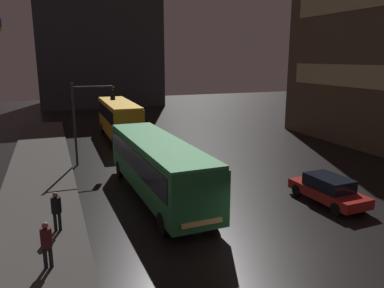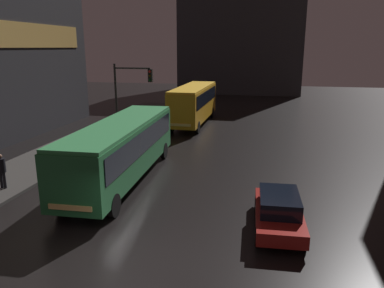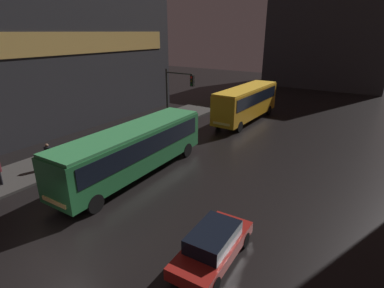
{
  "view_description": "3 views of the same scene",
  "coord_description": "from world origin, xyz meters",
  "px_view_note": "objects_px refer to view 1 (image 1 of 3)",
  "views": [
    {
      "loc": [
        -7.99,
        -10.88,
        7.29
      ],
      "look_at": [
        -0.16,
        9.82,
        2.17
      ],
      "focal_mm": 35.0,
      "sensor_mm": 36.0,
      "label": 1
    },
    {
      "loc": [
        4.36,
        -10.09,
        6.81
      ],
      "look_at": [
        -0.04,
        10.93,
        1.24
      ],
      "focal_mm": 35.0,
      "sensor_mm": 36.0,
      "label": 2
    },
    {
      "loc": [
        9.59,
        -4.9,
        8.6
      ],
      "look_at": [
        -0.49,
        10.13,
        1.78
      ],
      "focal_mm": 28.0,
      "sensor_mm": 36.0,
      "label": 3
    }
  ],
  "objects_px": {
    "car_taxi": "(328,189)",
    "traffic_light_main": "(89,110)",
    "pedestrian_mid": "(46,241)",
    "bus_far": "(119,117)",
    "pedestrian_near": "(56,208)",
    "bus_near": "(158,163)"
  },
  "relations": [
    {
      "from": "traffic_light_main",
      "to": "bus_far",
      "type": "bearing_deg",
      "value": 66.05
    },
    {
      "from": "car_taxi",
      "to": "traffic_light_main",
      "type": "distance_m",
      "value": 16.09
    },
    {
      "from": "car_taxi",
      "to": "pedestrian_near",
      "type": "xyz_separation_m",
      "value": [
        -13.05,
        1.21,
        0.46
      ]
    },
    {
      "from": "car_taxi",
      "to": "bus_near",
      "type": "bearing_deg",
      "value": -28.68
    },
    {
      "from": "car_taxi",
      "to": "pedestrian_mid",
      "type": "relative_size",
      "value": 2.53
    },
    {
      "from": "traffic_light_main",
      "to": "pedestrian_near",
      "type": "bearing_deg",
      "value": -103.51
    },
    {
      "from": "bus_far",
      "to": "pedestrian_mid",
      "type": "distance_m",
      "value": 21.74
    },
    {
      "from": "bus_far",
      "to": "pedestrian_mid",
      "type": "relative_size",
      "value": 5.97
    },
    {
      "from": "bus_far",
      "to": "car_taxi",
      "type": "distance_m",
      "value": 20.49
    },
    {
      "from": "bus_far",
      "to": "pedestrian_mid",
      "type": "xyz_separation_m",
      "value": [
        -6.18,
        -20.82,
        -0.95
      ]
    },
    {
      "from": "car_taxi",
      "to": "pedestrian_mid",
      "type": "xyz_separation_m",
      "value": [
        -13.43,
        -1.7,
        0.44
      ]
    },
    {
      "from": "bus_far",
      "to": "pedestrian_near",
      "type": "relative_size",
      "value": 5.93
    },
    {
      "from": "bus_near",
      "to": "traffic_light_main",
      "type": "xyz_separation_m",
      "value": [
        -2.59,
        7.94,
        1.91
      ]
    },
    {
      "from": "pedestrian_near",
      "to": "traffic_light_main",
      "type": "xyz_separation_m",
      "value": [
        2.54,
        10.57,
        2.64
      ]
    },
    {
      "from": "bus_near",
      "to": "bus_far",
      "type": "xyz_separation_m",
      "value": [
        0.67,
        15.27,
        0.19
      ]
    },
    {
      "from": "bus_near",
      "to": "car_taxi",
      "type": "height_order",
      "value": "bus_near"
    },
    {
      "from": "car_taxi",
      "to": "pedestrian_near",
      "type": "height_order",
      "value": "pedestrian_near"
    },
    {
      "from": "bus_near",
      "to": "pedestrian_mid",
      "type": "distance_m",
      "value": 7.85
    },
    {
      "from": "pedestrian_mid",
      "to": "bus_near",
      "type": "bearing_deg",
      "value": 81.76
    },
    {
      "from": "bus_far",
      "to": "pedestrian_near",
      "type": "height_order",
      "value": "bus_far"
    },
    {
      "from": "pedestrian_near",
      "to": "bus_far",
      "type": "bearing_deg",
      "value": -118.02
    },
    {
      "from": "pedestrian_mid",
      "to": "car_taxi",
      "type": "bearing_deg",
      "value": 43.79
    }
  ]
}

